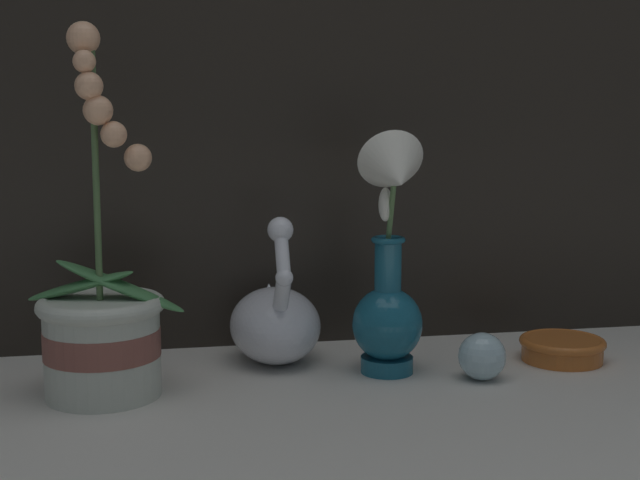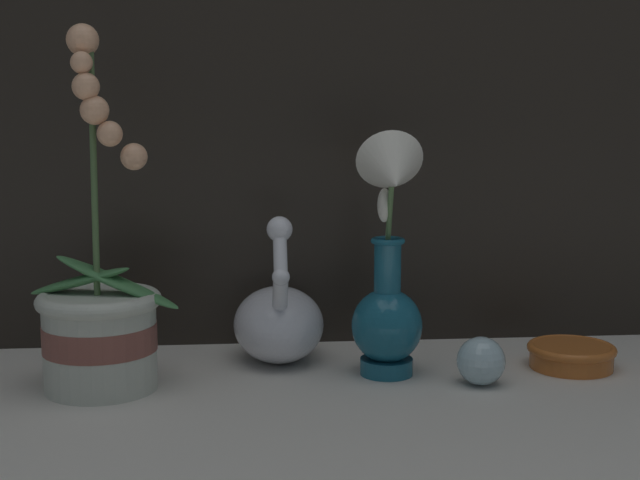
{
  "view_description": "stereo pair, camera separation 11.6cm",
  "coord_description": "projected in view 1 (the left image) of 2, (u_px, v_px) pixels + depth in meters",
  "views": [
    {
      "loc": [
        -0.25,
        -0.99,
        0.35
      ],
      "look_at": [
        -0.04,
        0.15,
        0.18
      ],
      "focal_mm": 50.0,
      "sensor_mm": 36.0,
      "label": 1
    },
    {
      "loc": [
        -0.13,
        -1.0,
        0.35
      ],
      "look_at": [
        -0.04,
        0.15,
        0.18
      ],
      "focal_mm": 50.0,
      "sensor_mm": 36.0,
      "label": 2
    }
  ],
  "objects": [
    {
      "name": "glass_sphere",
      "position": [
        482.0,
        356.0,
        1.15
      ],
      "size": [
        0.06,
        0.06,
        0.06
      ],
      "color": "silver",
      "rests_on": "ground_plane"
    },
    {
      "name": "ground_plane",
      "position": [
        372.0,
        404.0,
        1.06
      ],
      "size": [
        2.8,
        2.8,
        0.0
      ],
      "primitive_type": "plane",
      "color": "beige"
    },
    {
      "name": "blue_vase",
      "position": [
        390.0,
        278.0,
        1.16
      ],
      "size": [
        0.09,
        0.13,
        0.32
      ],
      "color": "#195B75",
      "rests_on": "ground_plane"
    },
    {
      "name": "orchid_potted_plant",
      "position": [
        102.0,
        324.0,
        1.08
      ],
      "size": [
        0.2,
        0.15,
        0.45
      ],
      "color": "beige",
      "rests_on": "ground_plane"
    },
    {
      "name": "swan_figurine",
      "position": [
        275.0,
        321.0,
        1.23
      ],
      "size": [
        0.12,
        0.2,
        0.21
      ],
      "color": "white",
      "rests_on": "ground_plane"
    },
    {
      "name": "amber_dish",
      "position": [
        562.0,
        347.0,
        1.24
      ],
      "size": [
        0.12,
        0.12,
        0.03
      ],
      "color": "#C66628",
      "rests_on": "ground_plane"
    }
  ]
}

